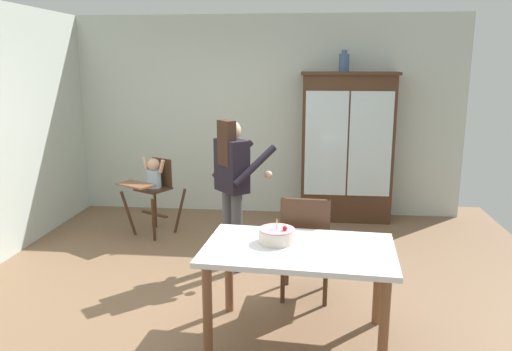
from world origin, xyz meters
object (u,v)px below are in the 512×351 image
at_px(china_cabinet, 347,147).
at_px(birthday_cake, 277,235).
at_px(dining_table, 298,260).
at_px(dining_chair_far_side, 305,241).
at_px(high_chair_with_toddler, 153,182).
at_px(ceramic_vase, 344,62).
at_px(adult_person, 233,177).

distance_m(china_cabinet, birthday_cake, 3.11).
bearing_deg(dining_table, dining_chair_far_side, 85.79).
relative_size(birthday_cake, dining_chair_far_side, 0.29).
bearing_deg(high_chair_with_toddler, ceramic_vase, 50.38).
relative_size(china_cabinet, high_chair_with_toddler, 2.06).
xyz_separation_m(china_cabinet, dining_table, (-0.56, -3.10, -0.35)).
relative_size(ceramic_vase, high_chair_with_toddler, 0.28).
xyz_separation_m(high_chair_with_toddler, dining_chair_far_side, (1.85, -1.59, -0.10)).
xyz_separation_m(high_chair_with_toddler, birthday_cake, (1.64, -2.15, 0.14)).
bearing_deg(birthday_cake, adult_person, 113.43).
bearing_deg(dining_table, adult_person, 118.16).
relative_size(dining_table, dining_chair_far_side, 1.52).
height_order(china_cabinet, adult_person, china_cabinet).
bearing_deg(ceramic_vase, birthday_cake, -102.21).
bearing_deg(high_chair_with_toddler, birthday_cake, -23.11).
distance_m(ceramic_vase, adult_person, 2.43).
bearing_deg(high_chair_with_toddler, adult_person, -10.88).
distance_m(high_chair_with_toddler, adult_person, 1.50).
distance_m(ceramic_vase, dining_chair_far_side, 2.92).
bearing_deg(dining_chair_far_side, dining_table, 88.93).
bearing_deg(adult_person, high_chair_with_toddler, 8.96).
bearing_deg(china_cabinet, dining_chair_far_side, -101.79).
height_order(ceramic_vase, dining_table, ceramic_vase).
bearing_deg(ceramic_vase, high_chair_with_toddler, -159.22).
bearing_deg(ceramic_vase, dining_table, -98.87).
bearing_deg(adult_person, dining_table, 167.60).
bearing_deg(ceramic_vase, adult_person, -122.70).
xyz_separation_m(china_cabinet, high_chair_with_toddler, (-2.36, -0.86, -0.33)).
bearing_deg(high_chair_with_toddler, dining_table, -21.49).
height_order(dining_table, dining_chair_far_side, dining_chair_far_side).
distance_m(high_chair_with_toddler, dining_chair_far_side, 2.44).
xyz_separation_m(ceramic_vase, dining_chair_far_side, (-0.44, -2.46, -1.52)).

